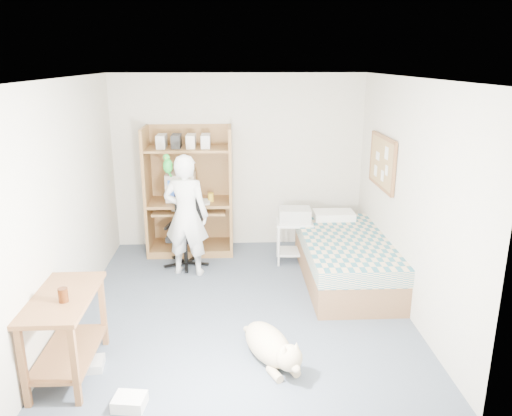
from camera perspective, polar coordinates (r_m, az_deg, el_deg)
The scene contains 21 objects.
floor at distance 5.78m, azimuth -1.59°, elevation -10.99°, with size 4.00×4.00×0.00m, color #414C58.
wall_back at distance 7.26m, azimuth -2.00°, elevation 5.29°, with size 3.60×0.02×2.50m, color beige.
wall_right at distance 5.64m, azimuth 16.93°, elevation 1.23°, with size 0.02×4.00×2.50m, color beige.
wall_left at distance 5.58m, azimuth -20.51°, elevation 0.74°, with size 0.02×4.00×2.50m, color beige.
ceiling at distance 5.12m, azimuth -1.82°, elevation 14.65°, with size 3.60×4.00×0.02m, color white.
computer_hutch at distance 7.13m, azimuth -7.57°, elevation 1.40°, with size 1.20×0.63×1.80m.
bed at distance 6.36m, azimuth 10.11°, elevation -5.69°, with size 1.02×2.02×0.66m.
side_desk at distance 4.72m, azimuth -20.95°, elevation -12.14°, with size 0.50×1.00×0.75m.
corkboard at distance 6.41m, azimuth 14.23°, elevation 5.10°, with size 0.04×0.94×0.66m.
office_chair at distance 6.79m, azimuth -7.95°, elevation -3.69°, with size 0.53×0.53×0.94m.
person at distance 6.36m, azimuth -7.99°, elevation -0.84°, with size 0.57×0.38×1.57m, color white.
parrot at distance 6.23m, azimuth -10.06°, elevation 4.90°, with size 0.12×0.20×0.32m.
dog at distance 4.73m, azimuth 1.73°, elevation -15.47°, with size 0.58×0.95×0.38m.
printer_cart at distance 6.80m, azimuth 4.38°, elevation -3.08°, with size 0.50×0.41×0.58m.
printer at distance 6.71m, azimuth 4.44°, elevation -0.78°, with size 0.42×0.32×0.18m, color #B1B1AC.
crt_monitor at distance 7.11m, azimuth -8.57°, elevation 2.49°, with size 0.41×0.44×0.38m.
keyboard at distance 7.02m, azimuth -7.75°, elevation -0.13°, with size 0.45×0.16×0.03m, color beige.
pencil_cup at distance 7.02m, azimuth -5.19°, elevation 1.24°, with size 0.08×0.08×0.12m, color gold.
drink_glass at distance 4.47m, azimuth -21.18°, elevation -9.27°, with size 0.08×0.08×0.12m, color #3C1B09.
floor_box_a at distance 4.39m, azimuth -14.25°, elevation -20.69°, with size 0.25×0.20×0.10m, color white.
floor_box_b at distance 4.93m, azimuth -18.08°, elevation -16.59°, with size 0.18×0.22×0.08m, color #B8B8B3.
Camera 1 is at (-0.09, -5.12, 2.68)m, focal length 35.00 mm.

